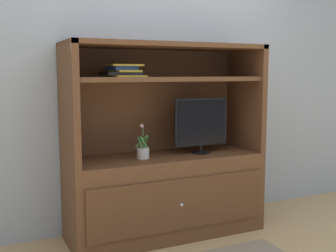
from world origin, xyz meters
TOP-DOWN VIEW (x-y plane):
  - ground_plane at (0.00, 0.00)m, footprint 8.00×8.00m
  - painted_rear_wall at (0.00, 0.75)m, footprint 6.00×0.10m
  - media_console at (0.00, 0.41)m, footprint 1.63×0.59m
  - tv_monitor at (0.31, 0.36)m, footprint 0.49×0.16m
  - potted_plant at (-0.22, 0.35)m, footprint 0.12×0.10m
  - magazine_stack at (-0.37, 0.40)m, footprint 0.30×0.36m

SIDE VIEW (x-z plane):
  - ground_plane at x=0.00m, z-range 0.00..0.00m
  - media_console at x=0.00m, z-range -0.28..1.30m
  - potted_plant at x=-0.22m, z-range 0.58..0.87m
  - tv_monitor at x=0.31m, z-range 0.69..1.16m
  - magazine_stack at x=-0.37m, z-range 1.32..1.41m
  - painted_rear_wall at x=0.00m, z-range 0.00..2.80m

